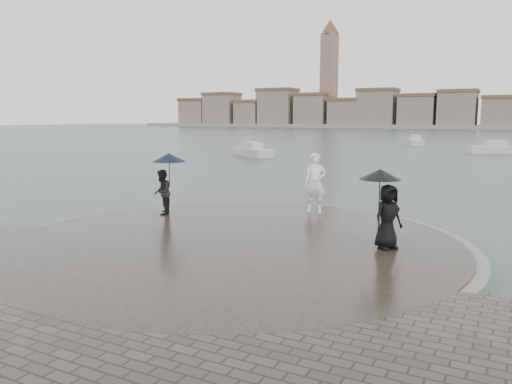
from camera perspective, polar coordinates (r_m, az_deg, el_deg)
The scene contains 8 objects.
ground at distance 10.73m, azimuth -12.40°, elevation -11.08°, with size 400.00×400.00×0.00m, color #2B3835.
kerb_ring at distance 13.41m, azimuth -2.63°, elevation -6.19°, with size 12.50×12.50×0.32m, color gray.
quay_tip at distance 13.40m, azimuth -2.64°, elevation -6.10°, with size 11.90×11.90×0.36m, color #2D261E.
statue at distance 16.96m, azimuth 6.79°, elevation 1.05°, with size 0.74×0.48×2.03m, color white.
visitor_left at distance 16.73m, azimuth -10.41°, elevation 1.41°, with size 1.24×1.13×2.04m.
visitor_right at distance 12.61m, azimuth 14.56°, elevation -1.25°, with size 1.21×1.10×1.95m.
far_skyline at distance 168.85m, azimuth 24.01°, elevation 8.51°, with size 260.00×20.00×37.00m.
boats at distance 53.84m, azimuth 22.85°, elevation 4.48°, with size 44.66×32.27×1.50m.
Camera 1 is at (6.65, -7.64, 3.57)m, focal length 35.00 mm.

